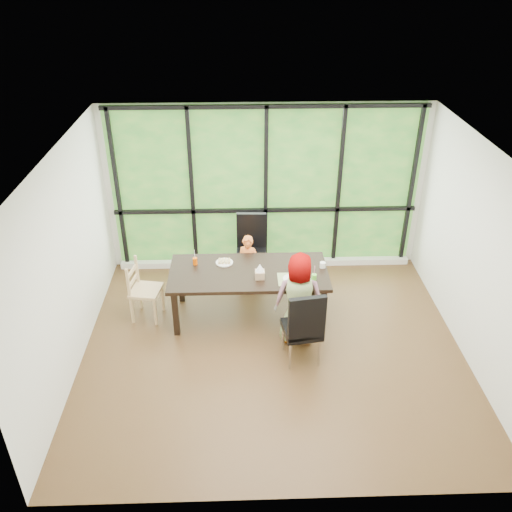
% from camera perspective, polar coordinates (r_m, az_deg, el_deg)
% --- Properties ---
extents(ground, '(5.00, 5.00, 0.00)m').
position_cam_1_polar(ground, '(7.27, 1.79, -9.78)').
color(ground, black).
rests_on(ground, ground).
extents(back_wall, '(5.00, 0.00, 5.00)m').
position_cam_1_polar(back_wall, '(8.49, 1.02, 7.20)').
color(back_wall, silver).
rests_on(back_wall, ground).
extents(foliage_backdrop, '(4.80, 0.02, 2.65)m').
position_cam_1_polar(foliage_backdrop, '(8.48, 1.03, 7.14)').
color(foliage_backdrop, '#20541F').
rests_on(foliage_backdrop, back_wall).
extents(window_mullions, '(4.80, 0.06, 2.65)m').
position_cam_1_polar(window_mullions, '(8.44, 1.04, 7.04)').
color(window_mullions, black).
rests_on(window_mullions, back_wall).
extents(window_sill, '(4.80, 0.12, 0.10)m').
position_cam_1_polar(window_sill, '(9.00, 0.98, -0.69)').
color(window_sill, silver).
rests_on(window_sill, ground).
extents(dining_table, '(2.24, 1.11, 0.75)m').
position_cam_1_polar(dining_table, '(7.64, -0.78, -4.01)').
color(dining_table, black).
rests_on(dining_table, ground).
extents(chair_window_leather, '(0.48, 0.48, 1.08)m').
position_cam_1_polar(chair_window_leather, '(8.37, -0.51, 0.64)').
color(chair_window_leather, black).
rests_on(chair_window_leather, ground).
extents(chair_interior_leather, '(0.52, 0.52, 1.08)m').
position_cam_1_polar(chair_interior_leather, '(6.82, 4.91, -7.26)').
color(chair_interior_leather, black).
rests_on(chair_interior_leather, ground).
extents(chair_end_beech, '(0.47, 0.48, 0.90)m').
position_cam_1_polar(chair_end_beech, '(7.73, -11.62, -3.60)').
color(chair_end_beech, tan).
rests_on(chair_end_beech, ground).
extents(child_toddler, '(0.41, 0.34, 0.96)m').
position_cam_1_polar(child_toddler, '(8.09, -0.87, -0.97)').
color(child_toddler, orange).
rests_on(child_toddler, ground).
extents(child_older, '(0.66, 0.45, 1.31)m').
position_cam_1_polar(child_older, '(7.06, 4.61, -4.59)').
color(child_older, gray).
rests_on(child_older, ground).
extents(placemat, '(0.45, 0.33, 0.01)m').
position_cam_1_polar(placemat, '(7.28, 4.09, -2.47)').
color(placemat, tan).
rests_on(placemat, dining_table).
extents(plate_far, '(0.25, 0.25, 0.02)m').
position_cam_1_polar(plate_far, '(7.64, -3.38, -0.69)').
color(plate_far, white).
rests_on(plate_far, dining_table).
extents(plate_near, '(0.24, 0.24, 0.01)m').
position_cam_1_polar(plate_near, '(7.27, 3.80, -2.44)').
color(plate_near, white).
rests_on(plate_near, dining_table).
extents(orange_cup, '(0.07, 0.07, 0.10)m').
position_cam_1_polar(orange_cup, '(7.61, -6.49, -0.55)').
color(orange_cup, '#DE4F02').
rests_on(orange_cup, dining_table).
extents(green_cup, '(0.07, 0.07, 0.10)m').
position_cam_1_polar(green_cup, '(7.24, 6.18, -2.30)').
color(green_cup, '#69D63D').
rests_on(green_cup, dining_table).
extents(white_mug, '(0.08, 0.08, 0.08)m').
position_cam_1_polar(white_mug, '(7.56, 7.10, -0.95)').
color(white_mug, white).
rests_on(white_mug, dining_table).
extents(tissue_box, '(0.13, 0.13, 0.11)m').
position_cam_1_polar(tissue_box, '(7.26, 0.41, -1.98)').
color(tissue_box, tan).
rests_on(tissue_box, dining_table).
extents(crepe_rolls_far, '(0.20, 0.12, 0.04)m').
position_cam_1_polar(crepe_rolls_far, '(7.62, -3.39, -0.53)').
color(crepe_rolls_far, tan).
rests_on(crepe_rolls_far, plate_far).
extents(crepe_rolls_near, '(0.05, 0.12, 0.04)m').
position_cam_1_polar(crepe_rolls_near, '(7.26, 3.81, -2.27)').
color(crepe_rolls_near, tan).
rests_on(crepe_rolls_near, plate_near).
extents(straw_white, '(0.01, 0.04, 0.20)m').
position_cam_1_polar(straw_white, '(7.57, -6.53, 0.04)').
color(straw_white, white).
rests_on(straw_white, orange_cup).
extents(straw_pink, '(0.01, 0.04, 0.20)m').
position_cam_1_polar(straw_pink, '(7.19, 6.22, -1.68)').
color(straw_pink, pink).
rests_on(straw_pink, green_cup).
extents(tissue, '(0.12, 0.12, 0.11)m').
position_cam_1_polar(tissue, '(7.20, 0.41, -1.23)').
color(tissue, white).
rests_on(tissue, tissue_box).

